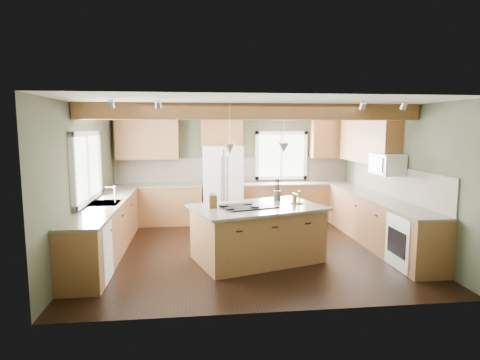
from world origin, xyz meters
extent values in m
plane|color=black|center=(0.00, 0.00, 0.00)|extent=(5.60, 5.60, 0.00)
plane|color=silver|center=(0.00, 0.00, 2.60)|extent=(5.60, 5.60, 0.00)
plane|color=#3D4531|center=(0.00, 2.50, 1.30)|extent=(5.60, 0.00, 5.60)
plane|color=#3D4531|center=(-2.80, 0.00, 1.30)|extent=(0.00, 5.00, 5.00)
plane|color=#3D4531|center=(2.80, 0.00, 1.30)|extent=(0.00, 5.00, 5.00)
cube|color=brown|center=(0.00, -0.55, 2.47)|extent=(5.55, 0.26, 0.26)
cube|color=brown|center=(0.00, 2.40, 2.54)|extent=(5.55, 0.20, 0.10)
cube|color=brown|center=(0.00, 2.48, 1.21)|extent=(5.58, 0.03, 0.58)
cube|color=brown|center=(2.78, 0.05, 1.21)|extent=(0.03, 3.70, 0.58)
cube|color=brown|center=(-1.79, 2.20, 0.44)|extent=(2.02, 0.60, 0.88)
cube|color=#4F473A|center=(-1.79, 2.20, 0.90)|extent=(2.06, 0.64, 0.04)
cube|color=brown|center=(1.49, 2.20, 0.44)|extent=(2.62, 0.60, 0.88)
cube|color=#4F473A|center=(1.49, 2.20, 0.90)|extent=(2.66, 0.64, 0.04)
cube|color=brown|center=(-2.50, 0.05, 0.44)|extent=(0.60, 3.70, 0.88)
cube|color=#4F473A|center=(-2.50, 0.05, 0.90)|extent=(0.64, 3.74, 0.04)
cube|color=brown|center=(2.50, 0.05, 0.44)|extent=(0.60, 3.70, 0.88)
cube|color=#4F473A|center=(2.50, 0.05, 0.90)|extent=(0.64, 3.74, 0.04)
cube|color=brown|center=(-1.99, 2.33, 1.95)|extent=(1.40, 0.35, 0.90)
cube|color=brown|center=(-0.30, 2.33, 2.15)|extent=(0.96, 0.35, 0.70)
cube|color=brown|center=(2.62, 0.90, 1.95)|extent=(0.35, 2.20, 0.90)
cube|color=brown|center=(2.30, 2.33, 1.95)|extent=(0.90, 0.35, 0.90)
cube|color=white|center=(-2.78, 0.05, 1.55)|extent=(0.04, 1.60, 1.05)
cube|color=white|center=(1.15, 2.48, 1.55)|extent=(1.10, 0.04, 1.00)
cube|color=#262628|center=(-2.50, 0.05, 0.91)|extent=(0.50, 0.65, 0.03)
cylinder|color=#B2B2B7|center=(-2.32, 0.05, 1.05)|extent=(0.02, 0.02, 0.28)
cube|color=white|center=(-2.49, -1.25, 0.43)|extent=(0.60, 0.60, 0.84)
cube|color=white|center=(2.49, -1.25, 0.43)|extent=(0.60, 0.72, 0.84)
cube|color=white|center=(2.58, -0.05, 1.55)|extent=(0.40, 0.70, 0.38)
cone|color=#B2B2B7|center=(-0.38, -0.70, 1.88)|extent=(0.18, 0.18, 0.16)
cone|color=#B2B2B7|center=(0.56, -0.40, 1.88)|extent=(0.18, 0.18, 0.16)
cube|color=white|center=(-0.30, 2.12, 0.90)|extent=(0.90, 0.74, 1.80)
cube|color=olive|center=(0.09, -0.55, 0.44)|extent=(2.24, 1.74, 0.88)
cube|color=#4F473A|center=(0.09, -0.55, 0.90)|extent=(2.40, 1.90, 0.04)
cube|color=black|center=(-0.07, -0.60, 0.93)|extent=(0.98, 0.80, 0.02)
cube|color=brown|center=(-0.65, -0.63, 1.02)|extent=(0.13, 0.10, 0.21)
cylinder|color=#3D3531|center=(0.53, -0.07, 1.01)|extent=(0.17, 0.17, 0.18)
camera|label=1|loc=(-0.95, -7.02, 2.22)|focal=30.00mm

